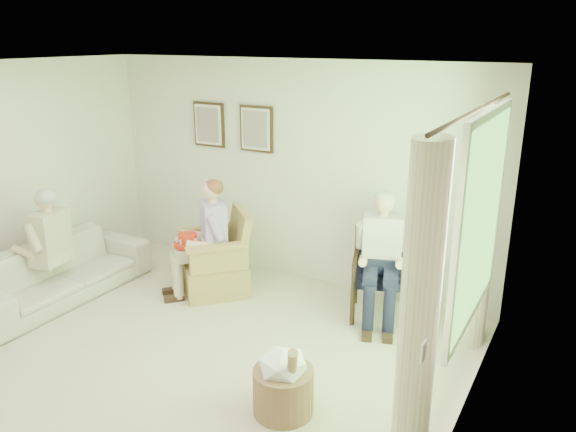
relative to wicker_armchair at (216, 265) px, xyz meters
The scene contains 17 objects.
floor 2.01m from the wicker_armchair, 74.73° to the right, with size 5.50×5.50×0.00m, color beige.
back_wall 1.40m from the wicker_armchair, 57.73° to the left, with size 5.00×0.04×2.60m, color silver.
right_wall 3.72m from the wicker_armchair, 32.41° to the right, with size 0.04×5.50×2.60m, color silver.
ceiling 3.04m from the wicker_armchair, 74.73° to the right, with size 5.00×5.50×0.02m, color white.
window 3.33m from the wicker_armchair, 13.54° to the right, with size 0.13×2.50×1.63m.
curtain_left 3.43m from the wicker_armchair, 30.78° to the right, with size 0.34×0.34×2.30m, color beige.
curtain_right 2.99m from the wicker_armchair, ahead, with size 0.34×0.34×2.30m, color beige.
framed_print_left 1.79m from the wicker_armchair, 128.32° to the left, with size 0.45×0.05×0.55m.
framed_print_right 1.68m from the wicker_armchair, 84.65° to the left, with size 0.45×0.05×0.55m.
wicker_armchair is the anchor object (origin of this frame).
wood_armchair 1.94m from the wicker_armchair, 12.31° to the left, with size 0.59×0.56×0.91m.
sofa 1.76m from the wicker_armchair, 144.25° to the right, with size 0.82×2.09×0.61m, color beige.
person_wicker 0.47m from the wicker_armchair, 90.00° to the right, with size 0.40×0.63×1.31m.
person_dark 1.96m from the wicker_armchair, ahead, with size 0.40×0.63×1.33m.
person_sofa 1.88m from the wicker_armchair, 141.05° to the right, with size 0.42×0.62×1.27m.
red_hat 0.48m from the wicker_armchair, 123.71° to the right, with size 0.31×0.31×0.14m.
hatbox 2.38m from the wicker_armchair, 40.95° to the right, with size 0.56×0.56×0.70m.
Camera 1 is at (3.16, -2.89, 2.84)m, focal length 35.00 mm.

